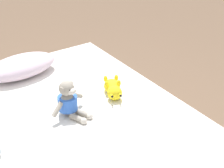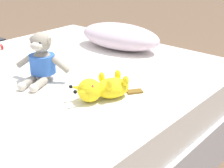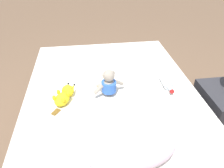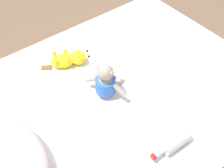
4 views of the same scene
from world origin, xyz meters
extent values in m
cube|color=#B2B2B7|center=(0.00, 0.00, 0.14)|extent=(1.50, 1.95, 0.28)
cube|color=white|center=(0.00, 0.00, 0.37)|extent=(1.45, 1.89, 0.18)
ellipsoid|color=silver|center=(-0.02, 0.69, 0.54)|extent=(0.57, 0.33, 0.15)
ellipsoid|color=#9E9384|center=(0.03, 0.06, 0.54)|extent=(0.14, 0.14, 0.15)
cylinder|color=blue|center=(0.03, 0.06, 0.54)|extent=(0.16, 0.16, 0.09)
sphere|color=#9E9384|center=(0.03, 0.06, 0.65)|extent=(0.10, 0.10, 0.10)
ellipsoid|color=beige|center=(0.05, 0.02, 0.64)|extent=(0.07, 0.07, 0.04)
sphere|color=black|center=(0.06, 0.03, 0.66)|extent=(0.01, 0.01, 0.01)
sphere|color=black|center=(0.03, 0.01, 0.66)|extent=(0.01, 0.01, 0.01)
cylinder|color=#9E9384|center=(0.07, 0.07, 0.66)|extent=(0.02, 0.03, 0.03)
cylinder|color=#9E9384|center=(-0.01, 0.04, 0.66)|extent=(0.02, 0.03, 0.03)
cylinder|color=#9E9384|center=(0.12, 0.09, 0.55)|extent=(0.10, 0.06, 0.08)
cylinder|color=#9E9384|center=(-0.06, 0.02, 0.55)|extent=(0.10, 0.06, 0.08)
cylinder|color=#9E9384|center=(0.09, -0.02, 0.48)|extent=(0.07, 0.11, 0.04)
cylinder|color=#9E9384|center=(0.04, -0.04, 0.48)|extent=(0.07, 0.11, 0.04)
sphere|color=beige|center=(0.11, -0.07, 0.48)|extent=(0.04, 0.04, 0.04)
sphere|color=beige|center=(0.06, -0.09, 0.48)|extent=(0.04, 0.04, 0.04)
ellipsoid|color=yellow|center=(0.41, 0.12, 0.50)|extent=(0.16, 0.18, 0.08)
sphere|color=yellow|center=(0.37, 0.03, 0.51)|extent=(0.10, 0.10, 0.10)
cone|color=yellow|center=(0.37, -0.02, 0.52)|extent=(0.05, 0.07, 0.05)
sphere|color=black|center=(0.36, -0.04, 0.53)|extent=(0.02, 0.02, 0.02)
cone|color=yellow|center=(0.32, 0.00, 0.52)|extent=(0.05, 0.07, 0.05)
sphere|color=black|center=(0.31, -0.02, 0.53)|extent=(0.02, 0.02, 0.02)
sphere|color=red|center=(0.39, 0.02, 0.54)|extent=(0.02, 0.02, 0.02)
sphere|color=red|center=(0.34, 0.04, 0.54)|extent=(0.02, 0.02, 0.02)
ellipsoid|color=yellow|center=(0.43, 0.08, 0.54)|extent=(0.04, 0.04, 0.05)
ellipsoid|color=yellow|center=(0.36, 0.11, 0.54)|extent=(0.04, 0.04, 0.05)
ellipsoid|color=yellow|center=(0.46, 0.15, 0.54)|extent=(0.04, 0.04, 0.05)
ellipsoid|color=yellow|center=(0.39, 0.18, 0.54)|extent=(0.04, 0.04, 0.05)
cube|color=brown|center=(0.45, 0.22, 0.46)|extent=(0.07, 0.08, 0.01)
camera|label=1|loc=(-0.78, -1.63, 1.75)|focal=57.29mm
camera|label=2|loc=(1.24, -0.83, 1.07)|focal=52.27mm
camera|label=3|loc=(0.19, 1.45, 1.56)|focal=33.95mm
camera|label=4|loc=(-1.01, 0.81, 1.90)|focal=50.52mm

